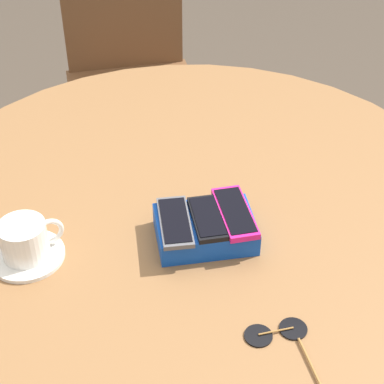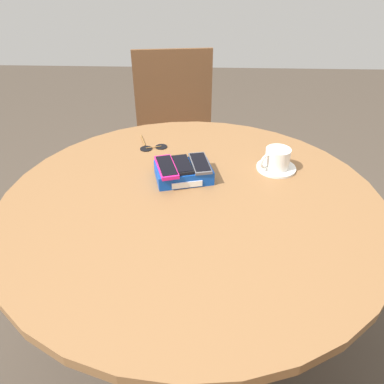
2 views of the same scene
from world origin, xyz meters
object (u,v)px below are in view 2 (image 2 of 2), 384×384
object	(u,v)px
coffee_cup	(277,158)
chair_far_side	(176,137)
phone_magenta	(166,167)
sunglasses	(153,147)
round_table	(192,219)
phone_gray	(200,163)
phone_box	(183,173)
saucer	(276,168)
phone_black	(182,165)

from	to	relation	value
coffee_cup	chair_far_side	distance (m)	0.90
phone_magenta	sunglasses	distance (m)	0.25
round_table	phone_gray	distance (m)	0.18
phone_box	phone_magenta	xyz separation A→B (m)	(-0.05, -0.02, 0.03)
saucer	phone_gray	bearing A→B (deg)	-167.30
coffee_cup	phone_gray	bearing A→B (deg)	-167.47
sunglasses	phone_box	bearing A→B (deg)	-59.09
round_table	coffee_cup	world-z (taller)	coffee_cup
phone_black	sunglasses	bearing A→B (deg)	120.27
phone_magenta	saucer	world-z (taller)	phone_magenta
phone_magenta	coffee_cup	bearing A→B (deg)	13.77
phone_box	phone_magenta	size ratio (longest dim) A/B	1.33
phone_black	coffee_cup	size ratio (longest dim) A/B	1.22
round_table	saucer	world-z (taller)	saucer
phone_box	phone_gray	size ratio (longest dim) A/B	1.41
round_table	coffee_cup	xyz separation A→B (m)	(0.28, 0.18, 0.13)
phone_black	sunglasses	xyz separation A→B (m)	(-0.12, 0.21, -0.05)
coffee_cup	chair_far_side	size ratio (longest dim) A/B	0.12
phone_gray	chair_far_side	distance (m)	0.88
phone_black	chair_far_side	bearing A→B (deg)	96.30
phone_box	coffee_cup	size ratio (longest dim) A/B	1.90
phone_gray	coffee_cup	size ratio (longest dim) A/B	1.35
round_table	phone_magenta	world-z (taller)	phone_magenta
phone_magenta	phone_black	bearing A→B (deg)	20.44
phone_box	coffee_cup	bearing A→B (deg)	13.26
phone_magenta	saucer	xyz separation A→B (m)	(0.36, 0.09, -0.05)
phone_black	chair_far_side	world-z (taller)	chair_far_side
round_table	chair_far_side	bearing A→B (deg)	97.78
phone_magenta	coffee_cup	xyz separation A→B (m)	(0.36, 0.09, -0.01)
phone_box	saucer	bearing A→B (deg)	13.40
phone_gray	coffee_cup	bearing A→B (deg)	12.53
phone_box	sunglasses	world-z (taller)	phone_box
round_table	phone_box	distance (m)	0.16
phone_gray	saucer	distance (m)	0.27
saucer	coffee_cup	size ratio (longest dim) A/B	1.26
phone_black	phone_gray	distance (m)	0.06
phone_magenta	round_table	bearing A→B (deg)	-47.61
phone_magenta	phone_gray	size ratio (longest dim) A/B	1.07
phone_box	chair_far_side	size ratio (longest dim) A/B	0.22
phone_black	saucer	world-z (taller)	phone_black
phone_box	saucer	xyz separation A→B (m)	(0.31, 0.07, -0.02)
phone_gray	coffee_cup	xyz separation A→B (m)	(0.26, 0.06, -0.01)
sunglasses	phone_magenta	bearing A→B (deg)	-71.66
phone_box	sunglasses	distance (m)	0.25
saucer	chair_far_side	bearing A→B (deg)	118.32
saucer	sunglasses	xyz separation A→B (m)	(-0.44, 0.14, -0.00)
phone_magenta	phone_black	xyz separation A→B (m)	(0.05, 0.02, -0.00)
chair_far_side	saucer	bearing A→B (deg)	-61.68
saucer	sunglasses	distance (m)	0.46
phone_box	phone_black	xyz separation A→B (m)	(-0.00, 0.00, 0.03)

